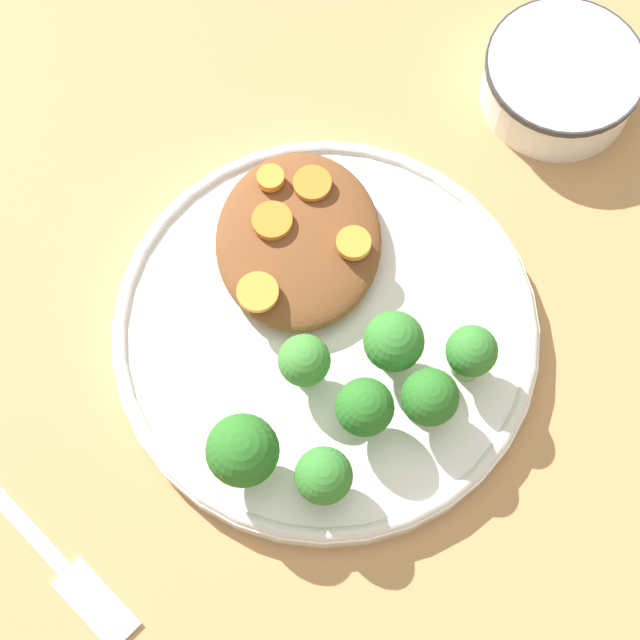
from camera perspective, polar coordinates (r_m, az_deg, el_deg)
name	(u,v)px	position (r m, az deg, el deg)	size (l,w,h in m)	color
ground_plane	(320,337)	(0.72, 0.00, -0.92)	(4.00, 4.00, 0.00)	tan
plate	(320,331)	(0.71, 0.00, -0.60)	(0.28, 0.28, 0.02)	silver
dip_bowl	(556,78)	(0.80, 12.47, 12.48)	(0.11, 0.11, 0.04)	white
stew_mound	(293,240)	(0.72, -1.46, 4.30)	(0.13, 0.11, 0.03)	brown
broccoli_floret_0	(358,408)	(0.66, 2.06, -4.71)	(0.04, 0.04, 0.05)	#7FA85B
broccoli_floret_1	(236,451)	(0.65, -4.49, -6.98)	(0.04, 0.04, 0.06)	#7FA85B
broccoli_floret_2	(423,398)	(0.66, 5.53, -4.17)	(0.04, 0.04, 0.05)	#759E51
broccoli_floret_3	(387,343)	(0.67, 3.62, -1.21)	(0.04, 0.04, 0.05)	#7FA85B
broccoli_floret_4	(298,362)	(0.67, -1.17, -2.23)	(0.03, 0.03, 0.05)	#759E51
broccoli_floret_5	(317,476)	(0.65, -0.17, -8.34)	(0.04, 0.04, 0.05)	#759E51
broccoli_floret_6	(465,353)	(0.68, 7.72, -1.76)	(0.03, 0.03, 0.05)	#7FA85B
carrot_slice_0	(306,183)	(0.72, -0.73, 7.31)	(0.03, 0.03, 0.00)	orange
carrot_slice_1	(252,292)	(0.69, -3.67, 1.50)	(0.03, 0.03, 0.00)	orange
carrot_slice_2	(348,243)	(0.70, 1.48, 4.13)	(0.02, 0.02, 0.01)	orange
carrot_slice_3	(265,178)	(0.72, -2.97, 7.58)	(0.02, 0.02, 0.01)	orange
carrot_slice_4	(266,221)	(0.71, -2.88, 5.32)	(0.03, 0.03, 0.01)	orange
fork	(40,548)	(0.71, -14.72, -11.70)	(0.15, 0.15, 0.01)	silver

